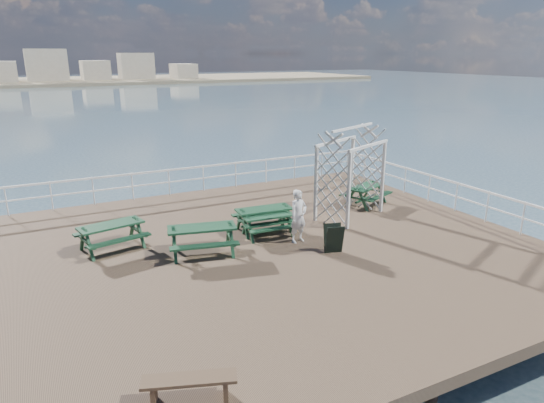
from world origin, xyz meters
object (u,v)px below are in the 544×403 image
Objects in this scene: picnic_table_c at (366,191)px; flat_bench_far at (189,384)px; picnic_table_a at (111,231)px; picnic_table_b at (264,214)px; picnic_table_d at (202,234)px; person at (298,216)px; picnic_table_e at (268,220)px; trellis_arbor at (350,177)px.

flat_bench_far is (-9.47, -7.62, -0.20)m from picnic_table_c.
picnic_table_a reaches higher than picnic_table_b.
flat_bench_far is at bearing -164.57° from picnic_table_c.
picnic_table_c is (9.48, 0.21, -0.04)m from picnic_table_a.
person reaches higher than picnic_table_d.
picnic_table_e reaches higher than flat_bench_far.
person is (-4.26, -2.20, 0.29)m from picnic_table_c.
person reaches higher than flat_bench_far.
trellis_arbor is (8.08, -0.65, 0.85)m from picnic_table_a.
picnic_table_a reaches higher than flat_bench_far.
picnic_table_d is at bearing 160.42° from person.
person is at bearing 4.04° from picnic_table_d.
picnic_table_c is at bearing 14.02° from picnic_table_b.
picnic_table_b reaches higher than picnic_table_c.
flat_bench_far is at bearing -120.74° from picnic_table_b.
trellis_arbor is (5.80, 0.89, 0.83)m from picnic_table_d.
picnic_table_b is 3.49m from trellis_arbor.
picnic_table_e is (-0.08, -0.44, -0.06)m from picnic_table_b.
picnic_table_a is 2.75m from picnic_table_d.
trellis_arbor is at bearing -16.47° from picnic_table_a.
trellis_arbor is at bearing -171.97° from picnic_table_c.
picnic_table_a is 1.31× the size of flat_bench_far.
person is (5.20, 5.43, 0.49)m from flat_bench_far.
trellis_arbor reaches higher than picnic_table_a.
trellis_arbor reaches higher than flat_bench_far.
picnic_table_e is at bearing 163.68° from trellis_arbor.
person is at bearing -52.78° from picnic_table_e.
picnic_table_e is 7.83m from flat_bench_far.
picnic_table_b is at bearing 99.98° from person.
picnic_table_a is 0.65× the size of trellis_arbor.
picnic_table_b is 2.58m from picnic_table_d.
flat_bench_far is 10.59m from trellis_arbor.
picnic_table_d is 6.31m from flat_bench_far.
person reaches higher than picnic_table_c.
picnic_table_c is at bearing 7.98° from trellis_arbor.
picnic_table_d is (2.28, -1.53, 0.03)m from picnic_table_a.
flat_bench_far is 0.50× the size of trellis_arbor.
picnic_table_a is at bearing 170.78° from picnic_table_e.
picnic_table_e is 1.06× the size of flat_bench_far.
trellis_arbor is (3.38, -0.01, 0.87)m from picnic_table_b.
picnic_table_d is at bearing 88.51° from flat_bench_far.
person reaches higher than picnic_table_b.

